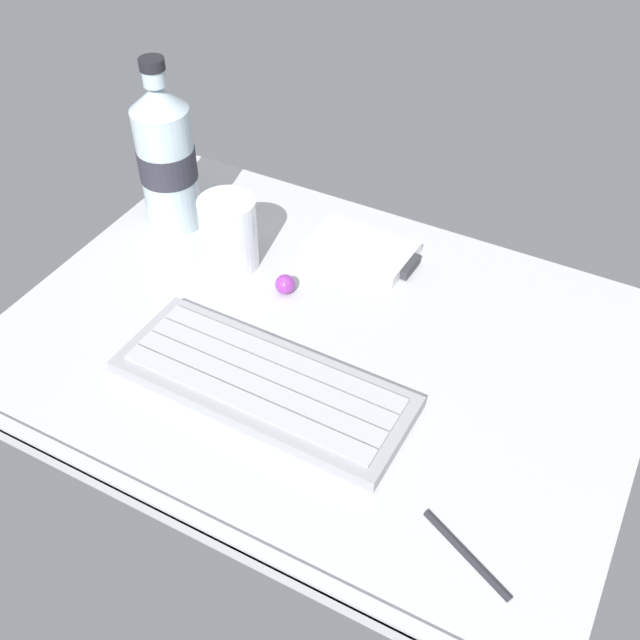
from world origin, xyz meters
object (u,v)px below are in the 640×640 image
(trackball_mouse, at_px, (285,284))
(stylus_pen, at_px, (467,552))
(keyboard, at_px, (263,384))
(handheld_device, at_px, (362,249))
(water_bottle, at_px, (166,157))
(juice_cup, at_px, (229,236))

(trackball_mouse, relative_size, stylus_pen, 0.23)
(trackball_mouse, height_order, stylus_pen, trackball_mouse)
(keyboard, xyz_separation_m, handheld_device, (-0.01, 0.23, -0.00))
(water_bottle, height_order, trackball_mouse, water_bottle)
(juice_cup, distance_m, water_bottle, 0.12)
(keyboard, relative_size, juice_cup, 3.43)
(water_bottle, distance_m, trackball_mouse, 0.21)
(handheld_device, height_order, water_bottle, water_bottle)
(water_bottle, relative_size, stylus_pen, 2.19)
(handheld_device, bearing_deg, stylus_pen, -51.83)
(keyboard, bearing_deg, juice_cup, 131.76)
(handheld_device, height_order, juice_cup, juice_cup)
(water_bottle, xyz_separation_m, trackball_mouse, (0.18, -0.05, -0.08))
(handheld_device, height_order, trackball_mouse, trackball_mouse)
(keyboard, distance_m, juice_cup, 0.20)
(juice_cup, bearing_deg, stylus_pen, -31.31)
(handheld_device, distance_m, stylus_pen, 0.39)
(juice_cup, distance_m, stylus_pen, 0.43)
(handheld_device, bearing_deg, trackball_mouse, -114.26)
(juice_cup, bearing_deg, trackball_mouse, -10.70)
(handheld_device, bearing_deg, juice_cup, -145.82)
(water_bottle, height_order, stylus_pen, water_bottle)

